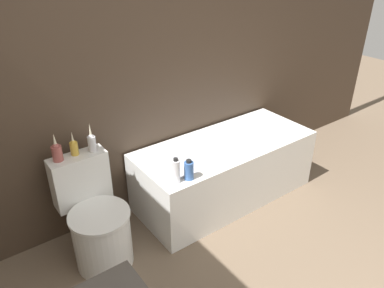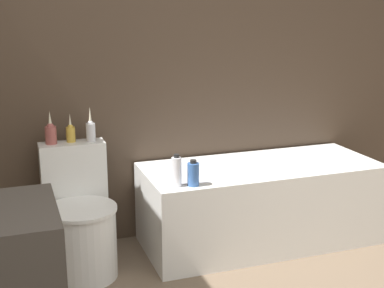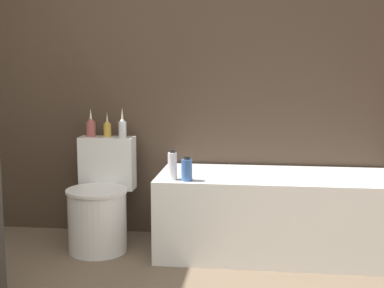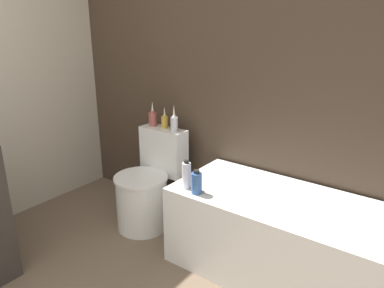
# 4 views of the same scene
# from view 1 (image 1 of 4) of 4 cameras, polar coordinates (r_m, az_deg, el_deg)

# --- Properties ---
(wall_back_tiled) EXTENTS (6.40, 0.06, 2.60)m
(wall_back_tiled) POSITION_cam_1_polar(r_m,az_deg,el_deg) (2.74, -11.81, 12.86)
(wall_back_tiled) COLOR #423326
(wall_back_tiled) RESTS_ON ground_plane
(bathtub) EXTENTS (1.55, 0.65, 0.54)m
(bathtub) POSITION_cam_1_polar(r_m,az_deg,el_deg) (3.25, 4.98, -3.91)
(bathtub) COLOR white
(bathtub) RESTS_ON ground
(toilet) EXTENTS (0.41, 0.55, 0.75)m
(toilet) POSITION_cam_1_polar(r_m,az_deg,el_deg) (2.72, -14.27, -11.64)
(toilet) COLOR white
(toilet) RESTS_ON ground
(vase_gold) EXTENTS (0.07, 0.07, 0.20)m
(vase_gold) POSITION_cam_1_polar(r_m,az_deg,el_deg) (2.58, -19.91, -1.07)
(vase_gold) COLOR #994C47
(vase_gold) RESTS_ON toilet
(vase_silver) EXTENTS (0.05, 0.05, 0.17)m
(vase_silver) POSITION_cam_1_polar(r_m,az_deg,el_deg) (2.62, -17.55, -0.42)
(vase_silver) COLOR gold
(vase_silver) RESTS_ON toilet
(vase_bronze) EXTENTS (0.06, 0.06, 0.21)m
(vase_bronze) POSITION_cam_1_polar(r_m,az_deg,el_deg) (2.62, -15.03, 0.32)
(vase_bronze) COLOR silver
(vase_bronze) RESTS_ON toilet
(shampoo_bottle_tall) EXTENTS (0.06, 0.06, 0.19)m
(shampoo_bottle_tall) POSITION_cam_1_polar(r_m,az_deg,el_deg) (2.57, -2.47, -4.14)
(shampoo_bottle_tall) COLOR silver
(shampoo_bottle_tall) RESTS_ON bathtub
(shampoo_bottle_short) EXTENTS (0.07, 0.07, 0.16)m
(shampoo_bottle_short) POSITION_cam_1_polar(r_m,az_deg,el_deg) (2.61, -0.49, -4.02)
(shampoo_bottle_short) COLOR #335999
(shampoo_bottle_short) RESTS_ON bathtub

